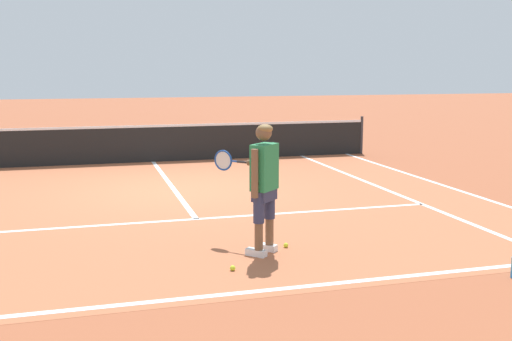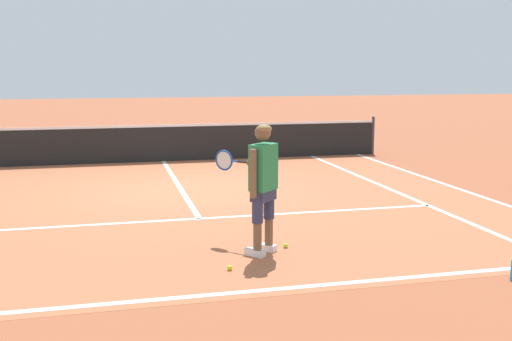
# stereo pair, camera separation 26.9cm
# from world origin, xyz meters

# --- Properties ---
(ground_plane) EXTENTS (80.00, 80.00, 0.00)m
(ground_plane) POSITION_xyz_m (0.00, 0.00, 0.00)
(ground_plane) COLOR #9E5133
(court_inner_surface) EXTENTS (10.98, 10.20, 0.00)m
(court_inner_surface) POSITION_xyz_m (0.00, -1.05, 0.00)
(court_inner_surface) COLOR #B2603D
(court_inner_surface) RESTS_ON ground
(line_baseline) EXTENTS (10.98, 0.10, 0.01)m
(line_baseline) POSITION_xyz_m (0.00, -5.95, 0.00)
(line_baseline) COLOR white
(line_baseline) RESTS_ON ground
(line_service) EXTENTS (8.23, 0.10, 0.01)m
(line_service) POSITION_xyz_m (0.00, -2.55, 0.00)
(line_service) COLOR white
(line_service) RESTS_ON ground
(line_centre_service) EXTENTS (0.10, 6.40, 0.01)m
(line_centre_service) POSITION_xyz_m (0.00, 0.65, 0.00)
(line_centre_service) COLOR white
(line_centre_service) RESTS_ON ground
(line_singles_right) EXTENTS (0.10, 9.80, 0.01)m
(line_singles_right) POSITION_xyz_m (4.12, -1.05, 0.00)
(line_singles_right) COLOR white
(line_singles_right) RESTS_ON ground
(line_doubles_right) EXTENTS (0.10, 9.80, 0.01)m
(line_doubles_right) POSITION_xyz_m (5.49, -1.05, 0.00)
(line_doubles_right) COLOR white
(line_doubles_right) RESTS_ON ground
(tennis_net) EXTENTS (11.96, 0.08, 1.07)m
(tennis_net) POSITION_xyz_m (0.00, 3.85, 0.50)
(tennis_net) COLOR #333338
(tennis_net) RESTS_ON ground
(tennis_player) EXTENTS (0.72, 1.17, 1.71)m
(tennis_player) POSITION_xyz_m (0.52, -4.61, 0.99)
(tennis_player) COLOR white
(tennis_player) RESTS_ON ground
(tennis_ball_near_feet) EXTENTS (0.07, 0.07, 0.07)m
(tennis_ball_near_feet) POSITION_xyz_m (-0.02, -5.19, 0.03)
(tennis_ball_near_feet) COLOR #CCE02D
(tennis_ball_near_feet) RESTS_ON ground
(tennis_ball_by_baseline) EXTENTS (0.07, 0.07, 0.07)m
(tennis_ball_by_baseline) POSITION_xyz_m (0.90, -4.45, 0.03)
(tennis_ball_by_baseline) COLOR #CCE02D
(tennis_ball_by_baseline) RESTS_ON ground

